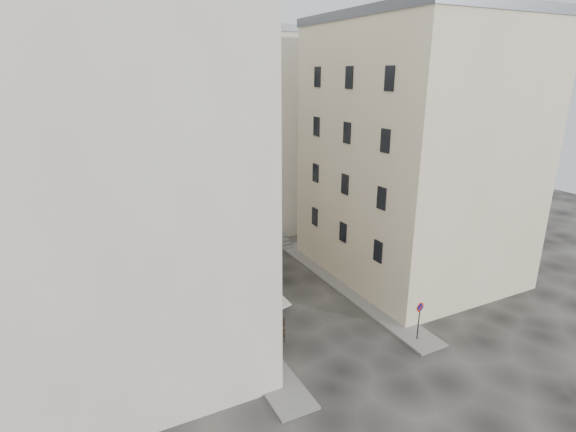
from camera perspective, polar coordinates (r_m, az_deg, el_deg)
ground at (r=28.98m, az=3.05°, el=-13.03°), size 90.00×90.00×0.00m
sidewalk_left at (r=30.55m, az=-8.29°, el=-11.33°), size 2.00×22.00×0.12m
sidewalk_right at (r=33.30m, az=7.27°, el=-8.69°), size 2.00×18.00×0.12m
building_left at (r=24.98m, az=-21.80°, el=6.06°), size 12.20×16.20×20.60m
building_right at (r=34.42m, az=15.83°, el=7.92°), size 12.20×14.20×18.60m
building_back at (r=42.45m, az=-10.97°, el=10.05°), size 18.20×10.20×18.60m
cafe_storefront at (r=27.24m, az=-6.01°, el=-10.74°), size 1.74×7.30×3.50m
stone_steps at (r=39.07m, az=-6.13°, el=-3.96°), size 9.00×3.15×0.80m
bollard_near at (r=26.68m, az=-2.11°, el=-14.68°), size 0.12×0.12×0.98m
bollard_mid at (r=29.45m, az=-5.02°, el=-11.36°), size 0.12×0.12×0.98m
bollard_far at (r=32.36m, az=-7.37°, el=-8.60°), size 0.12×0.12×0.98m
no_parking_sign at (r=27.12m, az=16.36°, el=-11.86°), size 0.56×0.12×2.47m
bistro_table_a at (r=26.57m, az=-1.76°, el=-15.08°), size 1.19×0.56×0.83m
bistro_table_b at (r=27.58m, az=-1.66°, el=-13.77°), size 1.14×0.53×0.80m
bistro_table_c at (r=28.06m, az=-3.24°, el=-13.09°), size 1.25×0.59×0.88m
bistro_table_d at (r=30.56m, az=-4.39°, el=-10.43°), size 1.13×0.53×0.79m
bistro_table_e at (r=30.87m, az=-5.56°, el=-9.96°), size 1.40×0.65×0.98m
pedestrian at (r=28.28m, az=-2.85°, el=-11.71°), size 0.70×0.49×1.84m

